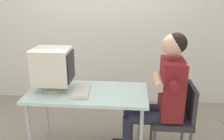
{
  "coord_description": "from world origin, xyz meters",
  "views": [
    {
      "loc": [
        0.46,
        -2.3,
        1.76
      ],
      "look_at": [
        0.26,
        0.0,
        0.98
      ],
      "focal_mm": 38.41,
      "sensor_mm": 36.0,
      "label": 1
    }
  ],
  "objects": [
    {
      "name": "office_chair",
      "position": [
        0.96,
        0.02,
        0.48
      ],
      "size": [
        0.42,
        0.42,
        0.83
      ],
      "color": "#4C4C51",
      "rests_on": "ground_plane"
    },
    {
      "name": "wall_back",
      "position": [
        0.3,
        1.4,
        1.5
      ],
      "size": [
        8.0,
        0.1,
        3.0
      ],
      "primitive_type": "cube",
      "color": "silver",
      "rests_on": "ground_plane"
    },
    {
      "name": "person_seated",
      "position": [
        0.78,
        0.02,
        0.75
      ],
      "size": [
        0.73,
        0.58,
        1.37
      ],
      "color": "maroon",
      "rests_on": "ground_plane"
    },
    {
      "name": "crt_monitor",
      "position": [
        -0.37,
        0.04,
        0.99
      ],
      "size": [
        0.4,
        0.32,
        0.45
      ],
      "color": "beige",
      "rests_on": "desk"
    },
    {
      "name": "keyboard",
      "position": [
        -0.06,
        -0.01,
        0.74
      ],
      "size": [
        0.2,
        0.42,
        0.03
      ],
      "color": "beige",
      "rests_on": "desk"
    },
    {
      "name": "desk",
      "position": [
        0.0,
        0.0,
        0.67
      ],
      "size": [
        1.27,
        0.63,
        0.73
      ],
      "color": "#B7B7BC",
      "rests_on": "ground_plane"
    }
  ]
}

